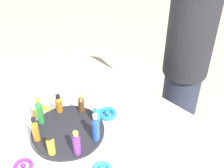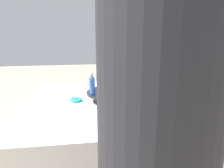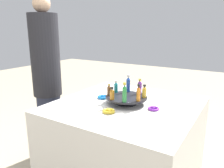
{
  "view_description": "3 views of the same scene",
  "coord_description": "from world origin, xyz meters",
  "px_view_note": "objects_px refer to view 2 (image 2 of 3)",
  "views": [
    {
      "loc": [
        0.78,
        -0.53,
        1.79
      ],
      "look_at": [
        0.01,
        0.26,
        0.91
      ],
      "focal_mm": 50.0,
      "sensor_mm": 36.0,
      "label": 1
    },
    {
      "loc": [
        0.19,
        1.31,
        1.19
      ],
      "look_at": [
        0.0,
        0.03,
        0.86
      ],
      "focal_mm": 35.0,
      "sensor_mm": 36.0,
      "label": 2
    },
    {
      "loc": [
        -1.39,
        -0.74,
        1.29
      ],
      "look_at": [
        0.0,
        0.13,
        0.88
      ],
      "focal_mm": 35.0,
      "sensor_mm": 36.0,
      "label": 3
    }
  ],
  "objects_px": {
    "bottle_blue": "(92,84)",
    "bottle_amber": "(132,86)",
    "ribbon_bow_gold": "(146,98)",
    "ribbon_bow_teal": "(76,100)",
    "bottle_orange": "(116,78)",
    "ribbon_bow_purple": "(109,89)",
    "display_stand": "(112,94)",
    "bottle_gold": "(102,80)",
    "bottle_teal": "(106,90)",
    "bottle_purple": "(91,82)",
    "bottle_brown": "(123,90)",
    "ribbon_bow_blue": "(115,111)",
    "bottle_green": "(129,79)"
  },
  "relations": [
    {
      "from": "bottle_orange",
      "to": "ribbon_bow_purple",
      "type": "distance_m",
      "value": 0.15
    },
    {
      "from": "display_stand",
      "to": "bottle_blue",
      "type": "height_order",
      "value": "bottle_blue"
    },
    {
      "from": "bottle_green",
      "to": "ribbon_bow_purple",
      "type": "height_order",
      "value": "bottle_green"
    },
    {
      "from": "bottle_blue",
      "to": "bottle_gold",
      "type": "relative_size",
      "value": 1.45
    },
    {
      "from": "bottle_teal",
      "to": "bottle_gold",
      "type": "relative_size",
      "value": 1.0
    },
    {
      "from": "bottle_blue",
      "to": "bottle_brown",
      "type": "xyz_separation_m",
      "value": [
        -0.17,
        0.07,
        -0.02
      ]
    },
    {
      "from": "bottle_gold",
      "to": "ribbon_bow_blue",
      "type": "xyz_separation_m",
      "value": [
        -0.04,
        0.35,
        -0.09
      ]
    },
    {
      "from": "bottle_teal",
      "to": "ribbon_bow_blue",
      "type": "bearing_deg",
      "value": 109.79
    },
    {
      "from": "display_stand",
      "to": "bottle_teal",
      "type": "distance_m",
      "value": 0.15
    },
    {
      "from": "bottle_teal",
      "to": "bottle_amber",
      "type": "bearing_deg",
      "value": -157.83
    },
    {
      "from": "bottle_gold",
      "to": "bottle_blue",
      "type": "bearing_deg",
      "value": 67.17
    },
    {
      "from": "bottle_purple",
      "to": "bottle_teal",
      "type": "bearing_deg",
      "value": 112.17
    },
    {
      "from": "bottle_green",
      "to": "ribbon_bow_purple",
      "type": "relative_size",
      "value": 1.75
    },
    {
      "from": "bottle_blue",
      "to": "bottle_amber",
      "type": "height_order",
      "value": "bottle_blue"
    },
    {
      "from": "bottle_teal",
      "to": "ribbon_bow_blue",
      "type": "xyz_separation_m",
      "value": [
        -0.04,
        0.1,
        -0.09
      ]
    },
    {
      "from": "bottle_brown",
      "to": "bottle_gold",
      "type": "relative_size",
      "value": 0.95
    },
    {
      "from": "ribbon_bow_gold",
      "to": "bottle_blue",
      "type": "bearing_deg",
      "value": 5.82
    },
    {
      "from": "bottle_orange",
      "to": "ribbon_bow_blue",
      "type": "relative_size",
      "value": 1.37
    },
    {
      "from": "display_stand",
      "to": "ribbon_bow_blue",
      "type": "bearing_deg",
      "value": 86.27
    },
    {
      "from": "bottle_brown",
      "to": "ribbon_bow_gold",
      "type": "xyz_separation_m",
      "value": [
        -0.17,
        -0.11,
        -0.09
      ]
    },
    {
      "from": "ribbon_bow_purple",
      "to": "ribbon_bow_gold",
      "type": "bearing_deg",
      "value": 131.27
    },
    {
      "from": "bottle_brown",
      "to": "bottle_gold",
      "type": "xyz_separation_m",
      "value": [
        0.1,
        -0.25,
        0.0
      ]
    },
    {
      "from": "bottle_green",
      "to": "bottle_purple",
      "type": "bearing_deg",
      "value": -0.33
    },
    {
      "from": "ribbon_bow_gold",
      "to": "ribbon_bow_teal",
      "type": "bearing_deg",
      "value": -3.73
    },
    {
      "from": "display_stand",
      "to": "ribbon_bow_blue",
      "type": "relative_size",
      "value": 3.54
    },
    {
      "from": "bottle_blue",
      "to": "ribbon_bow_blue",
      "type": "bearing_deg",
      "value": 121.79
    },
    {
      "from": "bottle_gold",
      "to": "ribbon_bow_purple",
      "type": "bearing_deg",
      "value": -122.44
    },
    {
      "from": "bottle_brown",
      "to": "display_stand",
      "type": "bearing_deg",
      "value": -67.83
    },
    {
      "from": "display_stand",
      "to": "bottle_orange",
      "type": "bearing_deg",
      "value": -112.83
    },
    {
      "from": "bottle_orange",
      "to": "ribbon_bow_gold",
      "type": "height_order",
      "value": "bottle_orange"
    },
    {
      "from": "bottle_purple",
      "to": "ribbon_bow_gold",
      "type": "relative_size",
      "value": 1.38
    },
    {
      "from": "bottle_orange",
      "to": "ribbon_bow_teal",
      "type": "bearing_deg",
      "value": 21.29
    },
    {
      "from": "bottle_green",
      "to": "ribbon_bow_gold",
      "type": "bearing_deg",
      "value": 147.56
    },
    {
      "from": "ribbon_bow_purple",
      "to": "bottle_amber",
      "type": "bearing_deg",
      "value": 111.29
    },
    {
      "from": "bottle_green",
      "to": "ribbon_bow_gold",
      "type": "height_order",
      "value": "bottle_green"
    },
    {
      "from": "ribbon_bow_gold",
      "to": "bottle_brown",
      "type": "bearing_deg",
      "value": 31.79
    },
    {
      "from": "bottle_brown",
      "to": "ribbon_bow_teal",
      "type": "height_order",
      "value": "bottle_brown"
    },
    {
      "from": "bottle_purple",
      "to": "ribbon_bow_teal",
      "type": "xyz_separation_m",
      "value": [
        0.1,
        0.04,
        -0.1
      ]
    },
    {
      "from": "bottle_blue",
      "to": "bottle_amber",
      "type": "relative_size",
      "value": 1.5
    },
    {
      "from": "bottle_green",
      "to": "bottle_blue",
      "type": "bearing_deg",
      "value": 22.17
    },
    {
      "from": "bottle_teal",
      "to": "ribbon_bow_teal",
      "type": "height_order",
      "value": "bottle_teal"
    },
    {
      "from": "ribbon_bow_gold",
      "to": "bottle_teal",
      "type": "bearing_deg",
      "value": 21.29
    },
    {
      "from": "bottle_gold",
      "to": "ribbon_bow_gold",
      "type": "xyz_separation_m",
      "value": [
        -0.27,
        0.14,
        -0.09
      ]
    },
    {
      "from": "display_stand",
      "to": "bottle_gold",
      "type": "xyz_separation_m",
      "value": [
        0.05,
        -0.12,
        0.06
      ]
    },
    {
      "from": "bottle_teal",
      "to": "bottle_amber",
      "type": "height_order",
      "value": "bottle_teal"
    },
    {
      "from": "ribbon_bow_blue",
      "to": "bottle_amber",
      "type": "bearing_deg",
      "value": -128.33
    },
    {
      "from": "ribbon_bow_teal",
      "to": "ribbon_bow_purple",
      "type": "bearing_deg",
      "value": -138.73
    },
    {
      "from": "ribbon_bow_teal",
      "to": "ribbon_bow_purple",
      "type": "height_order",
      "value": "ribbon_bow_teal"
    },
    {
      "from": "bottle_blue",
      "to": "bottle_orange",
      "type": "bearing_deg",
      "value": -135.33
    },
    {
      "from": "ribbon_bow_teal",
      "to": "ribbon_bow_purple",
      "type": "xyz_separation_m",
      "value": [
        -0.24,
        -0.21,
        -0.0
      ]
    }
  ]
}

